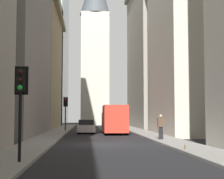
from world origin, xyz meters
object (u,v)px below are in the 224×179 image
(delivery_truck, at_px, (114,119))
(traffic_light_midblock, at_px, (66,106))
(pedestrian, at_px, (161,126))
(traffic_light_foreground, at_px, (20,91))
(sedan_white, at_px, (86,127))
(discarded_bottle, at_px, (185,147))

(delivery_truck, xyz_separation_m, traffic_light_midblock, (5.46, 5.21, 1.50))
(traffic_light_midblock, height_order, pedestrian, traffic_light_midblock)
(traffic_light_foreground, height_order, traffic_light_midblock, traffic_light_midblock)
(delivery_truck, relative_size, sedan_white, 1.50)
(traffic_light_foreground, bearing_deg, pedestrian, -33.59)
(traffic_light_foreground, bearing_deg, discarded_bottle, -59.94)
(traffic_light_foreground, relative_size, traffic_light_midblock, 0.95)
(sedan_white, distance_m, traffic_light_foreground, 24.02)
(traffic_light_midblock, bearing_deg, discarded_bottle, -161.97)
(traffic_light_foreground, xyz_separation_m, pedestrian, (11.86, -7.88, -1.68))
(traffic_light_foreground, height_order, discarded_bottle, traffic_light_foreground)
(delivery_truck, relative_size, pedestrian, 3.60)
(delivery_truck, xyz_separation_m, pedestrian, (-10.13, -2.63, -0.34))
(sedan_white, relative_size, pedestrian, 2.39)
(traffic_light_foreground, xyz_separation_m, traffic_light_midblock, (27.44, -0.04, 0.15))
(delivery_truck, height_order, traffic_light_midblock, traffic_light_midblock)
(delivery_truck, height_order, sedan_white, delivery_truck)
(delivery_truck, distance_m, traffic_light_midblock, 7.69)
(traffic_light_foreground, height_order, pedestrian, traffic_light_foreground)
(traffic_light_midblock, bearing_deg, pedestrian, -153.31)
(delivery_truck, bearing_deg, traffic_light_midblock, 43.65)
(traffic_light_foreground, distance_m, discarded_bottle, 9.09)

